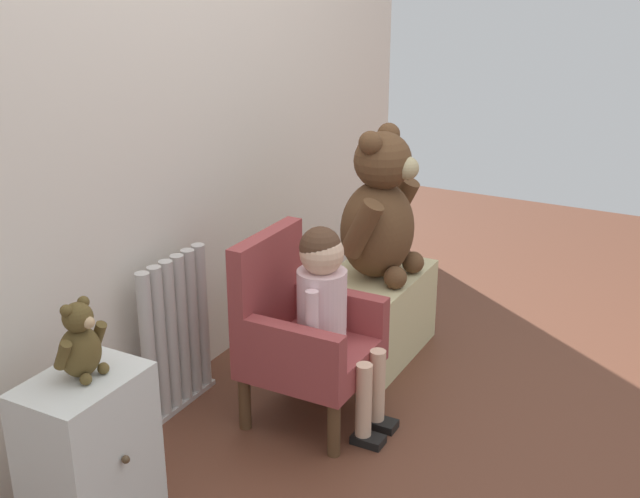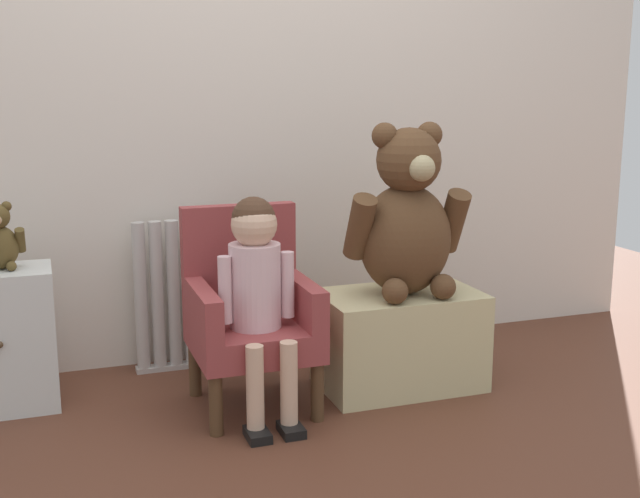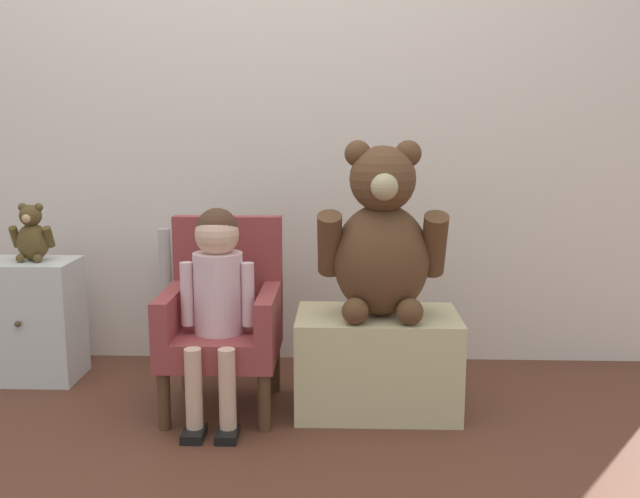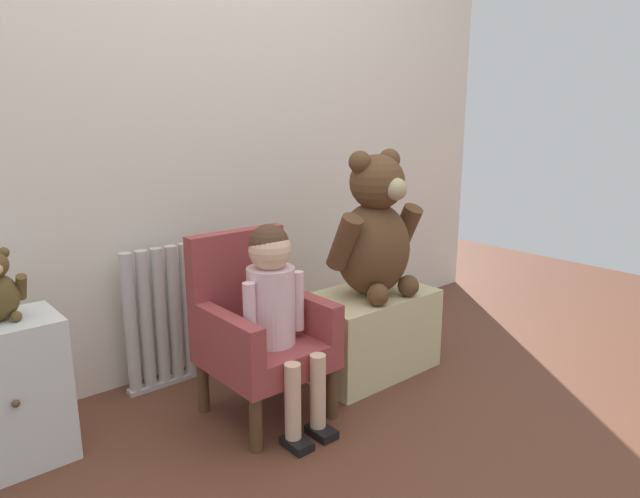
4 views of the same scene
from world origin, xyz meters
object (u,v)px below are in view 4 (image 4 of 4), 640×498
Objects in this scene: child_armchair at (258,328)px; low_bench at (368,332)px; large_teddy_bear at (375,233)px; child_figure at (275,297)px; radiator at (168,317)px; small_dresser at (6,394)px.

low_bench is (0.55, -0.03, -0.15)m from child_armchair.
large_teddy_bear is at bearing -4.82° from child_armchair.
child_figure is at bearing -90.00° from child_armchair.
child_figure is at bearing -173.49° from large_teddy_bear.
child_figure reaches higher than child_armchair.
low_bench is 0.94× the size of large_teddy_bear.
low_bench is at bearing -3.14° from child_armchair.
radiator is 0.92m from large_teddy_bear.
radiator is at bearing 106.36° from child_figure.
small_dresser is at bearing 156.56° from child_figure.
child_figure is at bearing -73.64° from radiator.
radiator is 0.96× the size of large_teddy_bear.
low_bench is at bearing -32.59° from radiator.
radiator is at bearing 16.16° from small_dresser.
low_bench is at bearing 118.74° from large_teddy_bear.
radiator is 0.59m from child_figure.
child_figure is 0.63m from low_bench.
child_armchair is 0.63m from large_teddy_bear.
child_armchair is 0.19m from child_figure.
small_dresser is (-0.64, -0.19, -0.05)m from radiator.
small_dresser is 0.84m from child_armchair.
small_dresser is 1.38m from low_bench.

